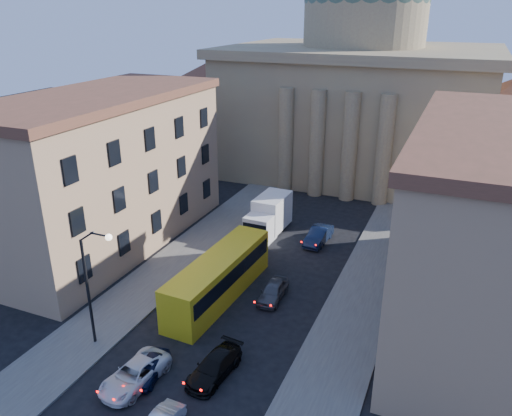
{
  "coord_description": "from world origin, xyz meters",
  "views": [
    {
      "loc": [
        14.13,
        -14.2,
        21.84
      ],
      "look_at": [
        0.31,
        18.45,
        7.55
      ],
      "focal_mm": 35.0,
      "sensor_mm": 36.0,
      "label": 1
    }
  ],
  "objects_px": {
    "city_bus": "(219,276)",
    "box_truck": "(269,217)",
    "street_lamp": "(92,278)",
    "car_left_near": "(150,368)"
  },
  "relations": [
    {
      "from": "car_left_near",
      "to": "box_truck",
      "type": "xyz_separation_m",
      "value": [
        -1.16,
        23.31,
        1.15
      ]
    },
    {
      "from": "street_lamp",
      "to": "car_left_near",
      "type": "bearing_deg",
      "value": -15.31
    },
    {
      "from": "car_left_near",
      "to": "box_truck",
      "type": "distance_m",
      "value": 23.37
    },
    {
      "from": "car_left_near",
      "to": "city_bus",
      "type": "bearing_deg",
      "value": 84.57
    },
    {
      "from": "street_lamp",
      "to": "box_truck",
      "type": "distance_m",
      "value": 22.55
    },
    {
      "from": "city_bus",
      "to": "box_truck",
      "type": "xyz_separation_m",
      "value": [
        -0.94,
        13.16,
        -0.14
      ]
    },
    {
      "from": "city_bus",
      "to": "street_lamp",
      "type": "bearing_deg",
      "value": -115.58
    },
    {
      "from": "box_truck",
      "to": "city_bus",
      "type": "bearing_deg",
      "value": -83.97
    },
    {
      "from": "street_lamp",
      "to": "car_left_near",
      "type": "height_order",
      "value": "street_lamp"
    },
    {
      "from": "street_lamp",
      "to": "car_left_near",
      "type": "relative_size",
      "value": 2.4
    }
  ]
}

